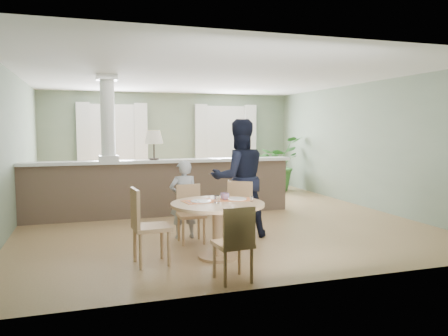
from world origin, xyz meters
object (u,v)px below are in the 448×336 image
object	(u,v)px
child_person	(184,199)
chair_far_man	(237,209)
man_person	(239,178)
sofa	(135,183)
chair_far_boy	(190,211)
dining_table	(218,214)
houseplant	(277,164)
chair_near	(235,240)
chair_side	(145,223)

from	to	relation	value
child_person	chair_far_man	bearing A→B (deg)	144.67
chair_far_man	man_person	bearing A→B (deg)	106.03
sofa	chair_far_boy	bearing A→B (deg)	-68.86
dining_table	chair_far_boy	xyz separation A→B (m)	(-0.16, 0.93, -0.12)
dining_table	houseplant	bearing A→B (deg)	58.69
houseplant	chair_near	world-z (taller)	houseplant
houseplant	chair_side	size ratio (longest dim) A/B	1.53
dining_table	child_person	world-z (taller)	child_person
houseplant	dining_table	world-z (taller)	houseplant
dining_table	chair_side	bearing A→B (deg)	-179.83
chair_far_man	chair_near	world-z (taller)	chair_far_man
houseplant	chair_far_man	xyz separation A→B (m)	(-2.87, -4.88, -0.24)
houseplant	chair_side	world-z (taller)	houseplant
man_person	chair_side	bearing A→B (deg)	34.36
chair_far_boy	man_person	world-z (taller)	man_person
chair_near	houseplant	bearing A→B (deg)	-123.21
child_person	chair_far_boy	bearing A→B (deg)	101.42
child_person	sofa	bearing A→B (deg)	-82.05
chair_far_man	sofa	bearing A→B (deg)	145.35
chair_far_man	houseplant	bearing A→B (deg)	99.21
child_person	man_person	bearing A→B (deg)	170.96
chair_far_man	man_person	xyz separation A→B (m)	(0.16, 0.37, 0.42)
chair_far_boy	man_person	distance (m)	0.94
chair_near	man_person	distance (m)	2.15
chair_side	child_person	size ratio (longest dim) A/B	0.79
dining_table	chair_side	xyz separation A→B (m)	(-0.95, -0.00, -0.06)
chair_far_boy	chair_near	world-z (taller)	chair_near
sofa	houseplant	size ratio (longest dim) A/B	2.18
chair_far_boy	chair_side	distance (m)	1.23
houseplant	child_person	bearing A→B (deg)	-129.31
chair_far_boy	child_person	bearing A→B (deg)	99.49
chair_far_boy	child_person	world-z (taller)	child_person
houseplant	dining_table	distance (m)	6.48
chair_far_boy	dining_table	bearing A→B (deg)	-81.07
chair_near	chair_side	bearing A→B (deg)	-52.68
sofa	dining_table	bearing A→B (deg)	-68.31
child_person	houseplant	bearing A→B (deg)	-128.02
sofa	houseplant	distance (m)	4.09
chair_near	chair_far_boy	bearing A→B (deg)	-92.99
chair_near	child_person	bearing A→B (deg)	-92.07
houseplant	child_person	world-z (taller)	houseplant
dining_table	chair_far_boy	world-z (taller)	chair_far_boy
chair_far_boy	chair_far_man	world-z (taller)	chair_far_man
dining_table	chair_far_man	xyz separation A→B (m)	(0.50, 0.66, -0.09)
houseplant	chair_far_boy	world-z (taller)	houseplant
houseplant	chair_far_man	size ratio (longest dim) A/B	1.62
chair_far_boy	chair_side	world-z (taller)	chair_side
houseplant	chair_near	distance (m)	7.35
chair_far_boy	sofa	bearing A→B (deg)	96.26
chair_near	child_person	world-z (taller)	child_person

